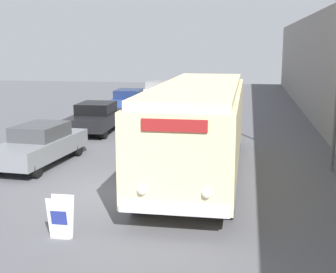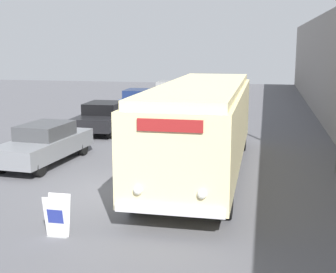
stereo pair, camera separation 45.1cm
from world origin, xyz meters
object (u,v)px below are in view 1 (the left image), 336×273
Objects in this scene: sign_board at (61,218)px; parked_car_near at (40,144)px; parked_car_mid at (96,117)px; parked_car_distant at (157,90)px; parked_car_far at (128,101)px; vintage_bus at (199,123)px.

sign_board is 0.21× the size of parked_car_near.
parked_car_distant is at bearing 86.81° from parked_car_mid.
parked_car_mid reaches higher than sign_board.
parked_car_distant is (0.35, 7.72, -0.04)m from parked_car_far.
parked_car_mid is (-5.86, 6.74, -1.00)m from vintage_bus.
vintage_bus is 8.99m from parked_car_mid.
sign_board is 0.21× the size of parked_car_far.
vintage_bus reaches higher than parked_car_distant.
parked_car_mid is 0.97× the size of parked_car_far.
parked_car_far is at bearing 88.16° from parked_car_mid.
vintage_bus is 2.50× the size of parked_car_distant.
parked_car_mid is 14.13m from parked_car_distant.
parked_car_far is at bearing -90.95° from parked_car_distant.
parked_car_far is (-5.85, 13.14, -0.97)m from vintage_bus.
parked_car_distant is (0.37, 14.12, -0.01)m from parked_car_mid.
parked_car_near is at bearing 177.60° from vintage_bus.
parked_car_distant is at bearing 96.35° from sign_board.
sign_board is at bearing -57.24° from parked_car_near.
sign_board is at bearing -113.05° from vintage_bus.
sign_board is 7.00m from parked_car_near.
parked_car_far reaches higher than parked_car_distant.
sign_board is 19.34m from parked_car_far.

